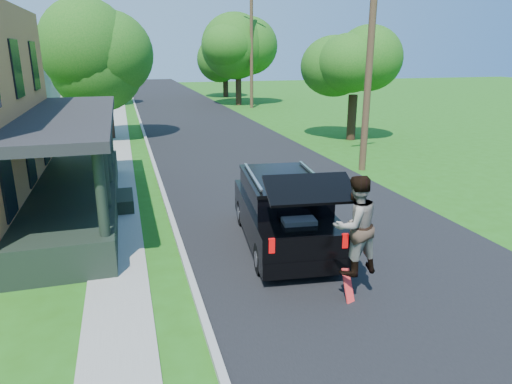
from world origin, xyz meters
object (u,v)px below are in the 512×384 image
object	(u,v)px
black_suv	(284,211)
utility_pole_near	(370,50)
tree_right_near	(354,61)
skateboarder	(355,225)

from	to	relation	value
black_suv	utility_pole_near	xyz separation A→B (m)	(5.90, 6.54, 4.02)
tree_right_near	utility_pole_near	size ratio (longest dim) A/B	0.70
skateboarder	tree_right_near	world-z (taller)	tree_right_near
black_suv	skateboarder	xyz separation A→B (m)	(0.40, -3.00, 0.68)
black_suv	utility_pole_near	size ratio (longest dim) A/B	0.56
black_suv	utility_pole_near	bearing A→B (deg)	54.66
black_suv	tree_right_near	distance (m)	16.07
black_suv	tree_right_near	xyz separation A→B (m)	(8.69, 13.07, 3.43)
skateboarder	tree_right_near	bearing A→B (deg)	-126.93
skateboarder	utility_pole_near	distance (m)	11.51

